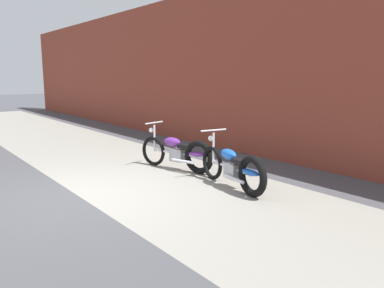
% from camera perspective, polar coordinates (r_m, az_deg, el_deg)
% --- Properties ---
extents(ground_plane, '(80.00, 80.00, 0.00)m').
position_cam_1_polar(ground_plane, '(6.93, -16.54, -7.61)').
color(ground_plane, '#47474C').
extents(sidewalk_slab, '(36.00, 3.50, 0.01)m').
position_cam_1_polar(sidewalk_slab, '(7.70, -4.30, -5.40)').
color(sidewalk_slab, gray).
rests_on(sidewalk_slab, ground).
extents(brick_building_wall, '(36.00, 0.50, 4.51)m').
position_cam_1_polar(brick_building_wall, '(9.76, 12.96, 11.03)').
color(brick_building_wall, brown).
rests_on(brick_building_wall, ground).
extents(motorcycle_purple, '(1.96, 0.78, 1.03)m').
position_cam_1_polar(motorcycle_purple, '(8.36, -1.73, -1.33)').
color(motorcycle_purple, black).
rests_on(motorcycle_purple, ground).
extents(motorcycle_blue, '(2.00, 0.65, 1.03)m').
position_cam_1_polar(motorcycle_blue, '(7.01, 6.55, -3.67)').
color(motorcycle_blue, black).
rests_on(motorcycle_blue, ground).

